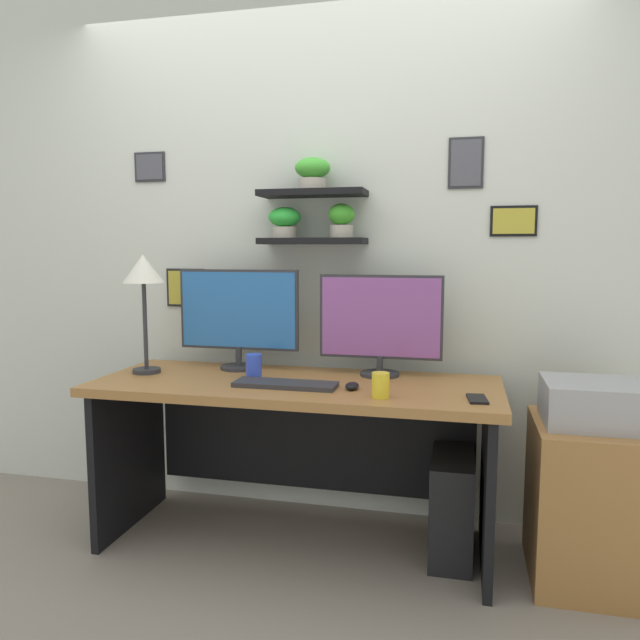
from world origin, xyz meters
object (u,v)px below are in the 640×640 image
object	(u,v)px
computer_tower_right	(452,506)
water_cup	(254,366)
desk_lamp	(143,277)
printer	(594,403)
desk	(299,423)
pen_cup	(381,385)
monitor_right	(380,322)
monitor_left	(239,314)
drawer_cabinet	(588,502)
computer_mouse	(352,386)
keyboard	(285,384)
cell_phone	(477,399)

from	to	relation	value
computer_tower_right	water_cup	bearing A→B (deg)	-178.28
desk_lamp	printer	xyz separation A→B (m)	(1.96, -0.04, -0.47)
desk	water_cup	size ratio (longest dim) A/B	16.21
desk_lamp	pen_cup	xyz separation A→B (m)	(1.14, -0.22, -0.40)
printer	computer_tower_right	xyz separation A→B (m)	(-0.53, 0.07, -0.51)
monitor_right	monitor_left	bearing A→B (deg)	180.00
drawer_cabinet	computer_tower_right	bearing A→B (deg)	172.90
printer	computer_mouse	bearing A→B (deg)	-175.53
keyboard	computer_mouse	size ratio (longest dim) A/B	4.89
desk	computer_tower_right	distance (m)	0.76
monitor_left	printer	xyz separation A→B (m)	(1.57, -0.23, -0.29)
desk	printer	world-z (taller)	printer
monitor_right	drawer_cabinet	world-z (taller)	monitor_right
printer	keyboard	bearing A→B (deg)	-175.88
keyboard	water_cup	size ratio (longest dim) A/B	4.00
desk	cell_phone	distance (m)	0.83
water_cup	cell_phone	bearing A→B (deg)	-10.42
computer_mouse	printer	xyz separation A→B (m)	(0.95, 0.07, -0.03)
desk_lamp	water_cup	size ratio (longest dim) A/B	5.07
printer	water_cup	bearing A→B (deg)	178.40
computer_mouse	drawer_cabinet	bearing A→B (deg)	4.47
monitor_right	printer	bearing A→B (deg)	-14.86
desk_lamp	water_cup	bearing A→B (deg)	0.38
cell_phone	water_cup	world-z (taller)	water_cup
monitor_left	desk_lamp	xyz separation A→B (m)	(-0.39, -0.20, 0.19)
desk	cell_phone	xyz separation A→B (m)	(0.78, -0.21, 0.21)
desk_lamp	printer	bearing A→B (deg)	-1.06
printer	computer_tower_right	bearing A→B (deg)	172.90
desk_lamp	pen_cup	world-z (taller)	desk_lamp
pen_cup	printer	world-z (taller)	pen_cup
monitor_right	cell_phone	xyz separation A→B (m)	(0.43, -0.37, -0.24)
cell_phone	water_cup	xyz separation A→B (m)	(-0.98, 0.18, 0.05)
drawer_cabinet	desk	bearing A→B (deg)	176.61
desk	printer	xyz separation A→B (m)	(1.22, -0.07, 0.18)
cell_phone	monitor_right	bearing A→B (deg)	132.69
pen_cup	drawer_cabinet	xyz separation A→B (m)	(0.82, 0.19, -0.48)
desk	water_cup	bearing A→B (deg)	-170.82
monitor_left	computer_tower_right	xyz separation A→B (m)	(1.03, -0.17, -0.79)
drawer_cabinet	keyboard	bearing A→B (deg)	-175.88
keyboard	computer_tower_right	xyz separation A→B (m)	(0.70, 0.16, -0.54)
keyboard	computer_tower_right	distance (m)	0.90
monitor_right	water_cup	bearing A→B (deg)	-160.60
desk	computer_tower_right	world-z (taller)	desk
monitor_left	computer_mouse	distance (m)	0.73
cell_phone	computer_tower_right	bearing A→B (deg)	106.37
desk	computer_mouse	xyz separation A→B (m)	(0.27, -0.15, 0.22)
monitor_right	pen_cup	xyz separation A→B (m)	(0.06, -0.42, -0.20)
desk_lamp	pen_cup	size ratio (longest dim) A/B	5.57
monitor_right	water_cup	size ratio (longest dim) A/B	5.16
monitor_right	desk_lamp	world-z (taller)	desk_lamp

